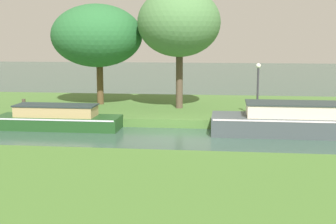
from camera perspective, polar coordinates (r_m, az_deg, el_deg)
ground_plane at (r=20.46m, az=1.41°, el=-3.05°), size 120.00×120.00×0.00m
riverbank_far at (r=27.29m, az=2.83°, el=0.42°), size 72.00×10.00×0.40m
riverbank_near at (r=11.81m, az=-2.89°, el=-11.21°), size 72.00×10.00×0.40m
slate_barge at (r=21.61m, az=14.32°, el=-0.99°), size 6.42×2.33×1.43m
forest_narrowboat at (r=22.83m, az=-13.18°, el=-0.78°), size 5.87×1.73×1.15m
willow_tree_left at (r=27.22m, az=-8.60°, el=9.09°), size 5.17×4.61×5.73m
willow_tree_centre at (r=25.57m, az=1.34°, el=10.73°), size 4.44×4.78×6.49m
lamp_post at (r=23.51m, az=10.81°, el=3.49°), size 0.24×0.24×2.63m
mooring_post_near at (r=25.12m, az=-17.01°, el=0.64°), size 0.18×0.18×0.77m
mooring_post_far at (r=24.18m, az=-11.19°, el=0.28°), size 0.20×0.20×0.55m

